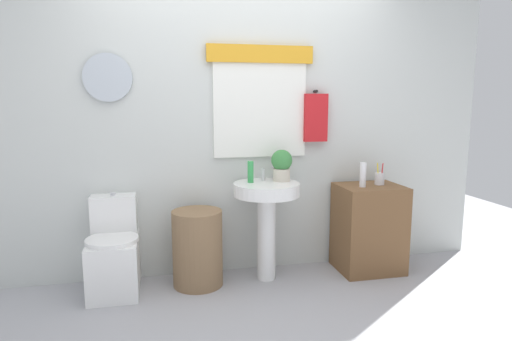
{
  "coord_description": "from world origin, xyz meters",
  "views": [
    {
      "loc": [
        -0.64,
        -2.43,
        1.43
      ],
      "look_at": [
        0.08,
        0.8,
        0.91
      ],
      "focal_mm": 30.47,
      "sensor_mm": 36.0,
      "label": 1
    }
  ],
  "objects_px": {
    "pedestal_sink": "(267,207)",
    "toilet": "(114,255)",
    "laundry_hamper": "(198,248)",
    "potted_plant": "(282,164)",
    "soap_bottle": "(251,172)",
    "wooden_cabinet": "(369,228)",
    "toothbrush_cup": "(380,179)",
    "lotion_bottle": "(363,175)"
  },
  "relations": [
    {
      "from": "laundry_hamper",
      "to": "potted_plant",
      "type": "distance_m",
      "value": 0.94
    },
    {
      "from": "toilet",
      "to": "potted_plant",
      "type": "distance_m",
      "value": 1.47
    },
    {
      "from": "laundry_hamper",
      "to": "wooden_cabinet",
      "type": "xyz_separation_m",
      "value": [
        1.45,
        0.0,
        0.07
      ]
    },
    {
      "from": "laundry_hamper",
      "to": "potted_plant",
      "type": "bearing_deg",
      "value": 4.93
    },
    {
      "from": "soap_bottle",
      "to": "potted_plant",
      "type": "bearing_deg",
      "value": 2.2
    },
    {
      "from": "wooden_cabinet",
      "to": "toothbrush_cup",
      "type": "bearing_deg",
      "value": 12.13
    },
    {
      "from": "pedestal_sink",
      "to": "toilet",
      "type": "bearing_deg",
      "value": 178.57
    },
    {
      "from": "toothbrush_cup",
      "to": "laundry_hamper",
      "type": "bearing_deg",
      "value": -179.27
    },
    {
      "from": "soap_bottle",
      "to": "toothbrush_cup",
      "type": "distance_m",
      "value": 1.11
    },
    {
      "from": "pedestal_sink",
      "to": "toothbrush_cup",
      "type": "distance_m",
      "value": 1.01
    },
    {
      "from": "toilet",
      "to": "laundry_hamper",
      "type": "relative_size",
      "value": 1.23
    },
    {
      "from": "potted_plant",
      "to": "lotion_bottle",
      "type": "xyz_separation_m",
      "value": [
        0.67,
        -0.1,
        -0.09
      ]
    },
    {
      "from": "wooden_cabinet",
      "to": "toothbrush_cup",
      "type": "distance_m",
      "value": 0.43
    },
    {
      "from": "laundry_hamper",
      "to": "toothbrush_cup",
      "type": "bearing_deg",
      "value": 0.73
    },
    {
      "from": "lotion_bottle",
      "to": "toothbrush_cup",
      "type": "bearing_deg",
      "value": 17.97
    },
    {
      "from": "potted_plant",
      "to": "toothbrush_cup",
      "type": "bearing_deg",
      "value": -2.7
    },
    {
      "from": "toilet",
      "to": "laundry_hamper",
      "type": "bearing_deg",
      "value": -2.7
    },
    {
      "from": "toilet",
      "to": "potted_plant",
      "type": "bearing_deg",
      "value": 1.31
    },
    {
      "from": "laundry_hamper",
      "to": "lotion_bottle",
      "type": "distance_m",
      "value": 1.47
    },
    {
      "from": "wooden_cabinet",
      "to": "lotion_bottle",
      "type": "height_order",
      "value": "lotion_bottle"
    },
    {
      "from": "laundry_hamper",
      "to": "soap_bottle",
      "type": "height_order",
      "value": "soap_bottle"
    },
    {
      "from": "pedestal_sink",
      "to": "lotion_bottle",
      "type": "bearing_deg",
      "value": -2.84
    },
    {
      "from": "toilet",
      "to": "toothbrush_cup",
      "type": "height_order",
      "value": "toothbrush_cup"
    },
    {
      "from": "soap_bottle",
      "to": "laundry_hamper",
      "type": "bearing_deg",
      "value": -173.45
    },
    {
      "from": "toilet",
      "to": "laundry_hamper",
      "type": "height_order",
      "value": "toilet"
    },
    {
      "from": "soap_bottle",
      "to": "potted_plant",
      "type": "relative_size",
      "value": 0.67
    },
    {
      "from": "potted_plant",
      "to": "laundry_hamper",
      "type": "bearing_deg",
      "value": -175.07
    },
    {
      "from": "toilet",
      "to": "potted_plant",
      "type": "xyz_separation_m",
      "value": [
        1.32,
        0.03,
        0.65
      ]
    },
    {
      "from": "soap_bottle",
      "to": "toothbrush_cup",
      "type": "bearing_deg",
      "value": -1.56
    },
    {
      "from": "wooden_cabinet",
      "to": "soap_bottle",
      "type": "height_order",
      "value": "soap_bottle"
    },
    {
      "from": "wooden_cabinet",
      "to": "pedestal_sink",
      "type": "bearing_deg",
      "value": 180.0
    },
    {
      "from": "laundry_hamper",
      "to": "toothbrush_cup",
      "type": "relative_size",
      "value": 3.25
    },
    {
      "from": "pedestal_sink",
      "to": "soap_bottle",
      "type": "bearing_deg",
      "value": 157.38
    },
    {
      "from": "wooden_cabinet",
      "to": "soap_bottle",
      "type": "distance_m",
      "value": 1.14
    },
    {
      "from": "soap_bottle",
      "to": "toilet",
      "type": "bearing_deg",
      "value": -178.9
    },
    {
      "from": "toilet",
      "to": "wooden_cabinet",
      "type": "height_order",
      "value": "same"
    },
    {
      "from": "wooden_cabinet",
      "to": "toothbrush_cup",
      "type": "height_order",
      "value": "toothbrush_cup"
    },
    {
      "from": "wooden_cabinet",
      "to": "potted_plant",
      "type": "bearing_deg",
      "value": 175.48
    },
    {
      "from": "toilet",
      "to": "toothbrush_cup",
      "type": "bearing_deg",
      "value": -0.26
    },
    {
      "from": "pedestal_sink",
      "to": "laundry_hamper",
      "type": "bearing_deg",
      "value": 180.0
    },
    {
      "from": "soap_bottle",
      "to": "lotion_bottle",
      "type": "distance_m",
      "value": 0.93
    },
    {
      "from": "pedestal_sink",
      "to": "soap_bottle",
      "type": "distance_m",
      "value": 0.31
    }
  ]
}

